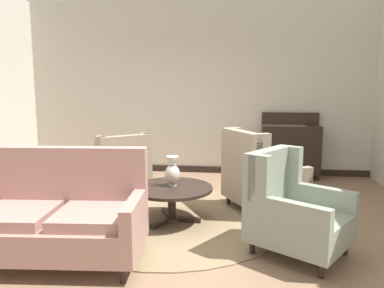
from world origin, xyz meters
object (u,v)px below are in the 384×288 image
Objects in this scene: porcelain_vase at (172,173)px; armchair_near_window at (292,211)px; side_table at (284,168)px; settee at (59,217)px; armchair_near_sideboard at (119,169)px; armchair_far_left at (259,178)px; sideboard at (290,149)px; coffee_table at (172,192)px.

porcelain_vase is 0.33× the size of armchair_near_window.
side_table is (1.49, 1.32, -0.19)m from porcelain_vase.
settee is 2.24m from armchair_near_window.
armchair_far_left is at bearing 129.39° from armchair_near_sideboard.
armchair_far_left reaches higher than armchair_near_sideboard.
sideboard reaches higher than armchair_near_window.
settee reaches higher than armchair_near_window.
porcelain_vase is 1.40m from armchair_near_sideboard.
armchair_far_left is (1.07, 0.59, 0.07)m from coffee_table.
coffee_table is at bearing 89.79° from armchair_far_left.
armchair_near_sideboard is (-0.12, 2.14, -0.01)m from settee.
armchair_near_window reaches higher than coffee_table.
side_table reaches higher than coffee_table.
coffee_table is 2.03m from side_table.
armchair_near_sideboard is 2.88m from armchair_near_window.
armchair_near_sideboard is at bearing 49.18° from armchair_far_left.
armchair_near_window is (1.33, -0.68, 0.06)m from coffee_table.
coffee_table is 0.86× the size of armchair_near_sideboard.
sideboard is (0.24, 1.08, 0.13)m from side_table.
coffee_table is 0.83× the size of armchair_far_left.
coffee_table is at bearing -91.31° from porcelain_vase.
settee reaches higher than side_table.
armchair_near_sideboard is 3.08m from sideboard.
armchair_far_left reaches higher than side_table.
settee is at bearing 102.16° from armchair_far_left.
armchair_far_left is at bearing -109.49° from sideboard.
armchair_far_left reaches higher than settee.
armchair_far_left is (-0.26, 1.27, 0.01)m from armchair_near_window.
settee is at bearing 54.23° from armchair_near_sideboard.
settee is at bearing 135.05° from armchair_near_window.
armchair_near_sideboard is 1.02× the size of armchair_near_window.
side_table is 0.58× the size of sideboard.
armchair_near_window is at bearing 104.85° from armchair_near_sideboard.
coffee_table is 1.42m from armchair_near_sideboard.
settee is 2.59m from armchair_far_left.
armchair_near_sideboard is (-0.99, 0.96, -0.19)m from porcelain_vase.
armchair_near_sideboard reaches higher than side_table.
porcelain_vase is 0.31× the size of sideboard.
armchair_far_left is 1.01× the size of sideboard.
coffee_table is at bearing 96.70° from armchair_near_window.
armchair_far_left is at bearing 36.64° from settee.
armchair_near_sideboard is 2.51m from side_table.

